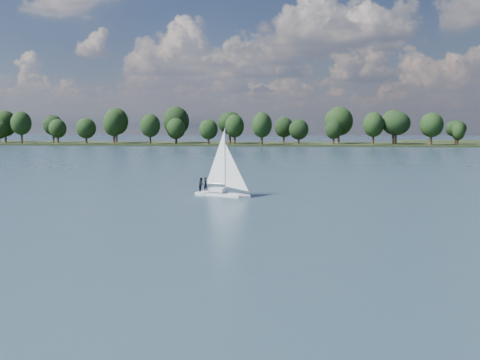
{
  "coord_description": "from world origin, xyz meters",
  "views": [
    {
      "loc": [
        -0.74,
        -21.01,
        8.32
      ],
      "look_at": [
        -6.79,
        35.66,
        2.5
      ],
      "focal_mm": 40.0,
      "sensor_mm": 36.0,
      "label": 1
    }
  ],
  "objects": [
    {
      "name": "sailboat",
      "position": [
        -9.78,
        41.31,
        2.36
      ],
      "size": [
        6.63,
        4.0,
        8.45
      ],
      "rotation": [
        0.0,
        0.0,
        -0.37
      ],
      "color": "silver",
      "rests_on": "ground"
    },
    {
      "name": "treeline",
      "position": [
        -19.44,
        208.64,
        8.02
      ],
      "size": [
        562.55,
        73.93,
        17.67
      ],
      "color": "black",
      "rests_on": "ground"
    },
    {
      "name": "ground",
      "position": [
        0.0,
        100.0,
        0.0
      ],
      "size": [
        700.0,
        700.0,
        0.0
      ],
      "primitive_type": "plane",
      "color": "#233342",
      "rests_on": "ground"
    },
    {
      "name": "far_shore",
      "position": [
        0.0,
        212.0,
        0.0
      ],
      "size": [
        660.0,
        40.0,
        1.5
      ],
      "primitive_type": "cube",
      "color": "black",
      "rests_on": "ground"
    }
  ]
}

